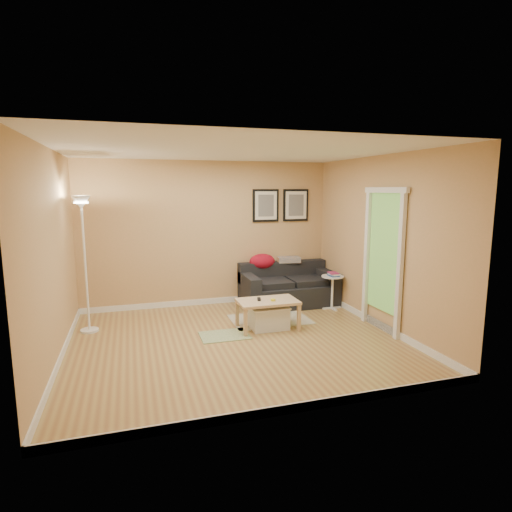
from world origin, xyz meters
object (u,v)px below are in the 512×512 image
book_stack (334,274)px  floor_lamp (85,269)px  storage_bin (269,317)px  side_table (332,292)px  sofa (289,285)px  coffee_table (268,314)px

book_stack → floor_lamp: 4.04m
book_stack → floor_lamp: bearing=162.7°
storage_bin → side_table: bearing=25.4°
sofa → side_table: (0.64, -0.48, -0.08)m
storage_bin → floor_lamp: floor_lamp is taller
storage_bin → sofa: bearing=56.2°
sofa → book_stack: 0.86m
storage_bin → coffee_table: bearing=-150.3°
coffee_table → floor_lamp: size_ratio=0.44×
floor_lamp → coffee_table: bearing=-14.4°
storage_bin → book_stack: 1.62m
storage_bin → book_stack: bearing=24.6°
side_table → book_stack: book_stack is taller
book_stack → floor_lamp: floor_lamp is taller
floor_lamp → storage_bin: bearing=-14.0°
coffee_table → side_table: bearing=26.2°
sofa → floor_lamp: size_ratio=0.84×
floor_lamp → book_stack: bearing=0.0°
coffee_table → storage_bin: coffee_table is taller
sofa → coffee_table: bearing=-124.3°
book_stack → floor_lamp: (-4.03, -0.00, 0.33)m
sofa → storage_bin: size_ratio=2.96×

